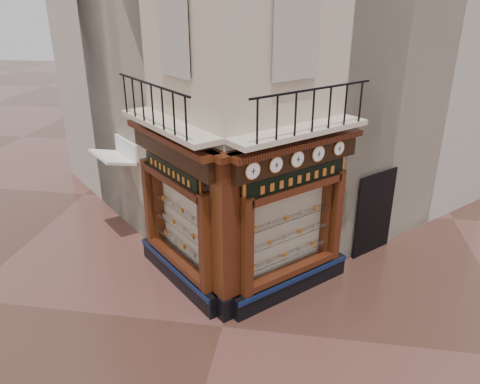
% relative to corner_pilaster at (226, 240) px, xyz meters
% --- Properties ---
extents(ground, '(80.00, 80.00, 0.00)m').
position_rel_corner_pilaster_xyz_m(ground, '(0.00, -0.50, -1.95)').
color(ground, '#43271F').
rests_on(ground, ground).
extents(main_building, '(11.31, 11.31, 12.00)m').
position_rel_corner_pilaster_xyz_m(main_building, '(0.00, 5.66, 4.05)').
color(main_building, beige).
rests_on(main_building, ground).
extents(neighbour_left, '(11.31, 11.31, 11.00)m').
position_rel_corner_pilaster_xyz_m(neighbour_left, '(-2.47, 8.13, 3.55)').
color(neighbour_left, '#B5AC9D').
rests_on(neighbour_left, ground).
extents(neighbour_right, '(11.31, 11.31, 11.00)m').
position_rel_corner_pilaster_xyz_m(neighbour_right, '(2.47, 8.13, 3.55)').
color(neighbour_right, '#B5AC9D').
rests_on(neighbour_right, ground).
extents(shopfront_left, '(2.86, 2.86, 3.98)m').
position_rel_corner_pilaster_xyz_m(shopfront_left, '(-1.41, 1.07, 0.03)').
color(shopfront_left, black).
rests_on(shopfront_left, ground).
extents(shopfront_right, '(2.86, 2.86, 3.98)m').
position_rel_corner_pilaster_xyz_m(shopfront_right, '(1.41, 1.07, 0.03)').
color(shopfront_right, black).
rests_on(shopfront_right, ground).
extents(corner_pilaster, '(0.85, 0.85, 3.98)m').
position_rel_corner_pilaster_xyz_m(corner_pilaster, '(0.00, 0.00, 0.00)').
color(corner_pilaster, black).
rests_on(corner_pilaster, ground).
extents(balcony, '(5.94, 2.97, 1.03)m').
position_rel_corner_pilaster_xyz_m(balcony, '(0.00, 0.99, 2.27)').
color(balcony, beige).
rests_on(balcony, ground).
extents(clock_a, '(0.31, 0.31, 0.39)m').
position_rel_corner_pilaster_xyz_m(clock_a, '(0.58, -0.02, 1.67)').
color(clock_a, '#AE793A').
rests_on(clock_a, ground).
extents(clock_b, '(0.30, 0.30, 0.37)m').
position_rel_corner_pilaster_xyz_m(clock_b, '(1.01, 0.41, 1.67)').
color(clock_b, '#AE793A').
rests_on(clock_b, ground).
extents(clock_c, '(0.31, 0.31, 0.39)m').
position_rel_corner_pilaster_xyz_m(clock_c, '(1.44, 0.84, 1.67)').
color(clock_c, '#AE793A').
rests_on(clock_c, ground).
extents(clock_d, '(0.31, 0.31, 0.39)m').
position_rel_corner_pilaster_xyz_m(clock_d, '(1.88, 1.28, 1.67)').
color(clock_d, '#AE793A').
rests_on(clock_d, ground).
extents(clock_e, '(0.28, 0.28, 0.35)m').
position_rel_corner_pilaster_xyz_m(clock_e, '(2.35, 1.75, 1.67)').
color(clock_e, '#AE793A').
rests_on(clock_e, ground).
extents(awning, '(1.65, 1.65, 0.30)m').
position_rel_corner_pilaster_xyz_m(awning, '(-3.93, 3.23, -1.95)').
color(awning, white).
rests_on(awning, ground).
extents(signboard_left, '(1.91, 1.91, 0.51)m').
position_rel_corner_pilaster_xyz_m(signboard_left, '(-1.46, 1.01, 1.15)').
color(signboard_left, '#EB9E45').
rests_on(signboard_left, ground).
extents(signboard_right, '(2.20, 2.20, 0.59)m').
position_rel_corner_pilaster_xyz_m(signboard_right, '(1.46, 1.01, 1.15)').
color(signboard_right, '#EB9E45').
rests_on(signboard_right, ground).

